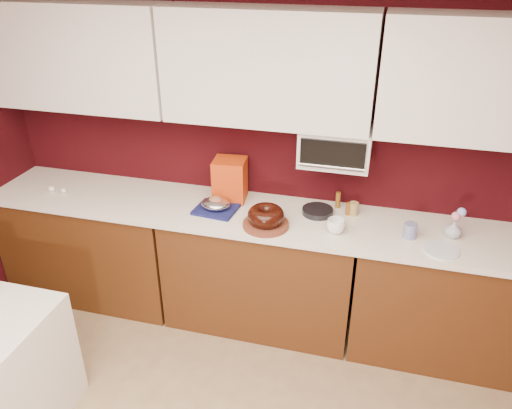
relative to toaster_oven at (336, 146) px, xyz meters
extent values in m
cube|color=black|center=(-0.45, 0.15, -0.12)|extent=(4.00, 0.02, 2.50)
cube|color=#4D280F|center=(-1.78, -0.17, -0.95)|extent=(1.31, 0.58, 0.86)
cube|color=#4D280F|center=(-0.45, -0.17, -0.95)|extent=(1.31, 0.58, 0.86)
cube|color=#4D280F|center=(0.88, -0.17, -0.95)|extent=(1.31, 0.58, 0.86)
cube|color=white|center=(-0.45, -0.17, -0.49)|extent=(4.00, 0.62, 0.04)
cube|color=white|center=(-1.78, -0.02, 0.48)|extent=(1.31, 0.33, 0.70)
cube|color=white|center=(-0.45, -0.02, 0.48)|extent=(1.31, 0.33, 0.70)
cube|color=white|center=(0.88, -0.02, 0.48)|extent=(1.31, 0.33, 0.70)
cube|color=white|center=(0.00, 0.00, 0.00)|extent=(0.45, 0.30, 0.25)
cube|color=black|center=(0.00, -0.16, 0.00)|extent=(0.40, 0.02, 0.18)
cylinder|color=silver|center=(0.00, -0.18, -0.07)|extent=(0.42, 0.02, 0.02)
cylinder|color=brown|center=(-0.38, -0.32, -0.46)|extent=(0.33, 0.33, 0.03)
torus|color=black|center=(-0.38, -0.32, -0.39)|extent=(0.32, 0.32, 0.10)
cube|color=#161952|center=(-0.76, -0.20, -0.46)|extent=(0.30, 0.26, 0.02)
ellipsoid|color=silver|center=(-0.76, -0.20, -0.42)|extent=(0.25, 0.23, 0.07)
ellipsoid|color=#9D6548|center=(-0.76, -0.20, -0.40)|extent=(0.12, 0.11, 0.06)
cube|color=#A91A0B|center=(-0.72, -0.01, -0.32)|extent=(0.24, 0.22, 0.30)
cylinder|color=black|center=(-0.08, -0.07, -0.46)|extent=(0.27, 0.27, 0.04)
imported|color=white|center=(0.07, -0.28, -0.42)|extent=(0.13, 0.13, 0.11)
cylinder|color=navy|center=(0.52, -0.22, -0.43)|extent=(0.10, 0.10, 0.10)
imported|color=#ABB4C2|center=(0.78, -0.15, -0.41)|extent=(0.10, 0.10, 0.12)
sphere|color=pink|center=(0.78, -0.15, -0.33)|extent=(0.06, 0.06, 0.06)
sphere|color=#95A9EE|center=(0.81, -0.13, -0.30)|extent=(0.06, 0.06, 0.06)
cylinder|color=white|center=(0.70, -0.34, -0.47)|extent=(0.25, 0.25, 0.01)
cylinder|color=brown|center=(0.12, -0.03, -0.43)|extent=(0.03, 0.03, 0.09)
cylinder|color=#9C7F47|center=(0.16, -0.02, -0.43)|extent=(0.08, 0.08, 0.09)
ellipsoid|color=silver|center=(-1.93, -0.23, -0.46)|extent=(0.06, 0.05, 0.04)
ellipsoid|color=white|center=(-2.03, -0.23, -0.45)|extent=(0.06, 0.05, 0.04)
cylinder|color=brown|center=(0.04, 0.06, -0.42)|extent=(0.04, 0.04, 0.12)
camera|label=1|loc=(0.28, -3.04, 1.16)|focal=35.00mm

